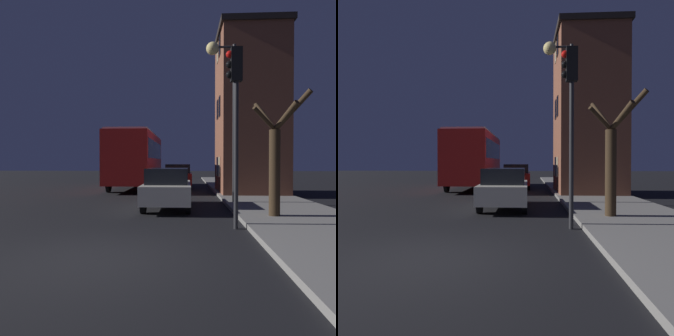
{
  "view_description": "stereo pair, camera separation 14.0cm",
  "coord_description": "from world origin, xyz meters",
  "views": [
    {
      "loc": [
        1.69,
        -5.93,
        1.81
      ],
      "look_at": [
        0.63,
        12.84,
        1.46
      ],
      "focal_mm": 35.0,
      "sensor_mm": 36.0,
      "label": 1
    },
    {
      "loc": [
        1.83,
        -5.92,
        1.81
      ],
      "look_at": [
        0.63,
        12.84,
        1.46
      ],
      "focal_mm": 35.0,
      "sensor_mm": 36.0,
      "label": 2
    }
  ],
  "objects": [
    {
      "name": "streetlamp",
      "position": [
        3.17,
        7.8,
        5.16
      ],
      "size": [
        1.24,
        0.54,
        6.65
      ],
      "color": "#28282B",
      "rests_on": "sidewalk"
    },
    {
      "name": "traffic_light",
      "position": [
        2.99,
        2.93,
        3.46
      ],
      "size": [
        0.43,
        0.24,
        4.86
      ],
      "color": "#28282B",
      "rests_on": "ground"
    },
    {
      "name": "ground_plane",
      "position": [
        0.0,
        0.0,
        0.0
      ],
      "size": [
        120.0,
        120.0,
        0.0
      ],
      "primitive_type": "plane",
      "color": "black"
    },
    {
      "name": "brick_building",
      "position": [
        5.2,
        12.74,
        4.62
      ],
      "size": [
        3.64,
        4.98,
        8.91
      ],
      "color": "brown",
      "rests_on": "sidewalk"
    },
    {
      "name": "car_near_lane",
      "position": [
        0.96,
        6.76,
        0.81
      ],
      "size": [
        1.75,
        4.32,
        1.57
      ],
      "color": "beige",
      "rests_on": "ground"
    },
    {
      "name": "bus",
      "position": [
        -1.71,
        16.27,
        2.21
      ],
      "size": [
        2.61,
        9.53,
        3.73
      ],
      "color": "red",
      "rests_on": "ground"
    },
    {
      "name": "car_mid_lane",
      "position": [
        1.12,
        16.19,
        0.86
      ],
      "size": [
        1.81,
        4.03,
        1.66
      ],
      "color": "#B21E19",
      "rests_on": "ground"
    },
    {
      "name": "bare_tree",
      "position": [
        4.43,
        4.33,
        1.98
      ],
      "size": [
        1.68,
        2.37,
        3.76
      ],
      "color": "#382819",
      "rests_on": "sidewalk"
    }
  ]
}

